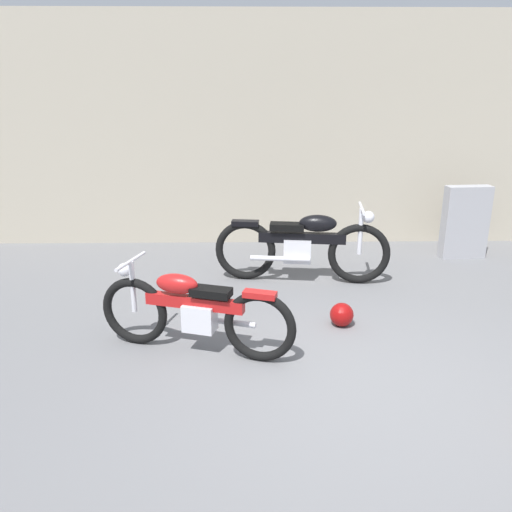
# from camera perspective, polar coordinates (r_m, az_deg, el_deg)

# --- Properties ---
(ground_plane) EXTENTS (40.00, 40.00, 0.00)m
(ground_plane) POSITION_cam_1_polar(r_m,az_deg,el_deg) (4.61, 11.94, -14.06)
(ground_plane) COLOR slate
(building_wall) EXTENTS (18.00, 0.30, 3.47)m
(building_wall) POSITION_cam_1_polar(r_m,az_deg,el_deg) (8.32, 5.97, 13.35)
(building_wall) COLOR #B2A893
(building_wall) RESTS_ON ground_plane
(stone_marker) EXTENTS (0.66, 0.25, 1.06)m
(stone_marker) POSITION_cam_1_polar(r_m,az_deg,el_deg) (8.15, 21.83, 3.43)
(stone_marker) COLOR #9E9EA3
(stone_marker) RESTS_ON ground_plane
(helmet) EXTENTS (0.25, 0.25, 0.25)m
(helmet) POSITION_cam_1_polar(r_m,az_deg,el_deg) (5.60, 9.30, -6.32)
(helmet) COLOR maroon
(helmet) RESTS_ON ground_plane
(motorcycle_black) EXTENTS (2.22, 0.62, 1.00)m
(motorcycle_black) POSITION_cam_1_polar(r_m,az_deg,el_deg) (6.66, 5.17, 1.15)
(motorcycle_black) COLOR black
(motorcycle_black) RESTS_ON ground_plane
(motorcycle_red) EXTENTS (1.88, 0.77, 0.87)m
(motorcycle_red) POSITION_cam_1_polar(r_m,az_deg,el_deg) (4.94, -6.85, -5.95)
(motorcycle_red) COLOR black
(motorcycle_red) RESTS_ON ground_plane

